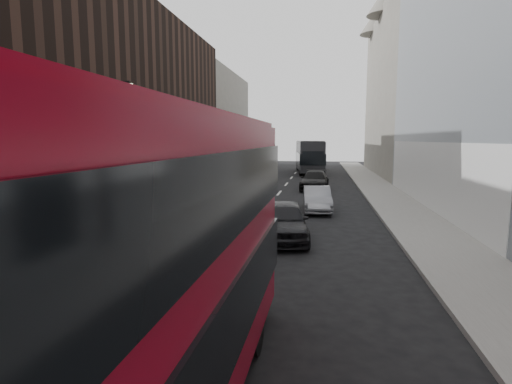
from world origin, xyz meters
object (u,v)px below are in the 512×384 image
at_px(car_b, 317,199).
at_px(street_lamp, 119,135).
at_px(car_a, 284,221).
at_px(red_bus, 91,296).
at_px(car_c, 315,180).
at_px(grey_bus, 309,156).

bearing_deg(car_b, street_lamp, -179.05).
bearing_deg(car_a, red_bus, -101.04).
bearing_deg(car_c, car_b, -85.38).
bearing_deg(car_c, street_lamp, -133.05).
bearing_deg(red_bus, car_b, 84.36).
height_order(grey_bus, car_b, grey_bus).
bearing_deg(car_c, car_a, -90.34).
distance_m(street_lamp, car_b, 11.64).
xyz_separation_m(street_lamp, car_c, (10.77, 10.44, -3.44)).
height_order(red_bus, car_b, red_bus).
distance_m(grey_bus, car_c, 16.11).
distance_m(grey_bus, car_b, 25.57).
relative_size(street_lamp, car_c, 1.37).
height_order(street_lamp, car_a, street_lamp).
bearing_deg(grey_bus, car_b, -92.91).
distance_m(street_lamp, grey_bus, 28.30).
relative_size(grey_bus, car_b, 2.86).
xyz_separation_m(street_lamp, car_b, (11.06, 0.96, -3.50)).
bearing_deg(red_bus, street_lamp, 117.85).
relative_size(street_lamp, red_bus, 0.66).
bearing_deg(grey_bus, red_bus, -96.78).
height_order(street_lamp, red_bus, street_lamp).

